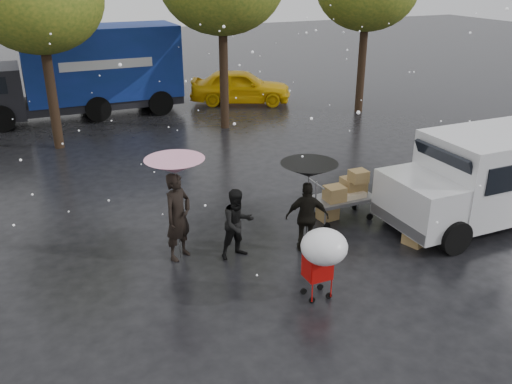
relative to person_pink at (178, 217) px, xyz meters
name	(u,v)px	position (x,y,z in m)	size (l,w,h in m)	color
ground	(283,264)	(1.87, -1.16, -0.94)	(90.00, 90.00, 0.00)	black
person_pink	(178,217)	(0.00, 0.00, 0.00)	(0.69, 0.45, 1.89)	black
person_middle	(238,224)	(1.14, -0.47, -0.18)	(0.74, 0.58, 1.53)	black
person_black	(307,217)	(2.60, -0.80, -0.16)	(0.92, 0.38, 1.57)	black
umbrella_pink	(175,166)	(0.00, 0.00, 1.11)	(1.21, 1.21, 2.21)	#4C4C4C
umbrella_black	(309,170)	(2.60, -0.80, 0.91)	(1.19, 1.19, 2.00)	#4C4C4C
vendor_cart	(346,191)	(4.21, 0.20, -0.22)	(1.52, 0.80, 1.27)	slate
shopping_cart	(323,250)	(1.91, -2.62, 0.12)	(0.84, 0.84, 1.46)	red
white_van	(491,176)	(7.23, -1.25, 0.22)	(4.91, 2.18, 2.20)	silver
blue_truck	(81,72)	(-0.21, 12.80, 0.81)	(8.30, 2.60, 3.50)	navy
box_ground_near	(417,233)	(5.00, -1.52, -0.70)	(0.55, 0.44, 0.49)	olive
box_ground_far	(328,212)	(3.82, 0.35, -0.76)	(0.47, 0.36, 0.36)	olive
yellow_taxi	(241,86)	(6.39, 12.20, -0.20)	(1.76, 4.38, 1.49)	yellow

